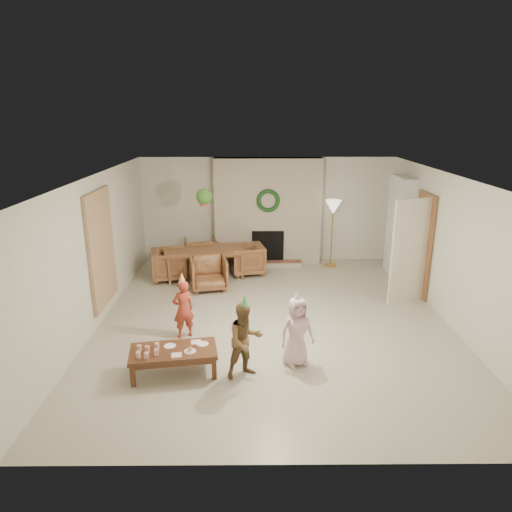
{
  "coord_description": "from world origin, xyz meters",
  "views": [
    {
      "loc": [
        -0.36,
        -7.4,
        3.47
      ],
      "look_at": [
        -0.3,
        0.4,
        1.05
      ],
      "focal_mm": 32.3,
      "sensor_mm": 36.0,
      "label": 1
    }
  ],
  "objects_px": {
    "dining_table": "(205,263)",
    "child_plaid": "(245,340)",
    "dining_chair_left": "(169,264)",
    "coffee_table_top": "(173,351)",
    "child_red": "(183,309)",
    "child_pink": "(297,331)",
    "dining_chair_near": "(209,273)",
    "dining_chair_right": "(247,259)",
    "dining_chair_far": "(201,252)"
  },
  "relations": [
    {
      "from": "dining_table",
      "to": "child_plaid",
      "type": "height_order",
      "value": "child_plaid"
    },
    {
      "from": "dining_chair_left",
      "to": "coffee_table_top",
      "type": "distance_m",
      "value": 3.88
    },
    {
      "from": "child_red",
      "to": "child_pink",
      "type": "bearing_deg",
      "value": 127.12
    },
    {
      "from": "dining_chair_near",
      "to": "dining_chair_left",
      "type": "relative_size",
      "value": 1.0
    },
    {
      "from": "coffee_table_top",
      "to": "child_plaid",
      "type": "relative_size",
      "value": 1.11
    },
    {
      "from": "child_red",
      "to": "dining_chair_left",
      "type": "bearing_deg",
      "value": -102.08
    },
    {
      "from": "dining_chair_left",
      "to": "coffee_table_top",
      "type": "bearing_deg",
      "value": 178.57
    },
    {
      "from": "dining_chair_right",
      "to": "dining_chair_left",
      "type": "bearing_deg",
      "value": -90.0
    },
    {
      "from": "child_pink",
      "to": "dining_chair_right",
      "type": "bearing_deg",
      "value": 82.15
    },
    {
      "from": "dining_chair_left",
      "to": "coffee_table_top",
      "type": "relative_size",
      "value": 0.63
    },
    {
      "from": "coffee_table_top",
      "to": "child_pink",
      "type": "height_order",
      "value": "child_pink"
    },
    {
      "from": "dining_chair_far",
      "to": "child_pink",
      "type": "height_order",
      "value": "child_pink"
    },
    {
      "from": "child_plaid",
      "to": "child_pink",
      "type": "bearing_deg",
      "value": -4.02
    },
    {
      "from": "dining_table",
      "to": "dining_chair_left",
      "type": "distance_m",
      "value": 0.76
    },
    {
      "from": "child_red",
      "to": "dining_chair_near",
      "type": "bearing_deg",
      "value": -122.03
    },
    {
      "from": "dining_chair_far",
      "to": "dining_chair_left",
      "type": "xyz_separation_m",
      "value": [
        -0.59,
        -0.9,
        0.0
      ]
    },
    {
      "from": "dining_chair_far",
      "to": "dining_chair_right",
      "type": "height_order",
      "value": "same"
    },
    {
      "from": "coffee_table_top",
      "to": "child_plaid",
      "type": "height_order",
      "value": "child_plaid"
    },
    {
      "from": "child_red",
      "to": "child_plaid",
      "type": "height_order",
      "value": "child_plaid"
    },
    {
      "from": "dining_chair_left",
      "to": "dining_chair_right",
      "type": "relative_size",
      "value": 1.0
    },
    {
      "from": "dining_chair_near",
      "to": "coffee_table_top",
      "type": "height_order",
      "value": "dining_chair_near"
    },
    {
      "from": "dining_table",
      "to": "coffee_table_top",
      "type": "xyz_separation_m",
      "value": [
        -0.03,
        -3.98,
        0.03
      ]
    },
    {
      "from": "dining_chair_near",
      "to": "dining_chair_far",
      "type": "height_order",
      "value": "same"
    },
    {
      "from": "dining_chair_right",
      "to": "coffee_table_top",
      "type": "relative_size",
      "value": 0.63
    },
    {
      "from": "dining_chair_near",
      "to": "dining_chair_right",
      "type": "xyz_separation_m",
      "value": [
        0.77,
        0.94,
        0.0
      ]
    },
    {
      "from": "dining_chair_right",
      "to": "child_pink",
      "type": "distance_m",
      "value": 4.01
    },
    {
      "from": "dining_chair_left",
      "to": "child_plaid",
      "type": "distance_m",
      "value": 4.25
    },
    {
      "from": "dining_table",
      "to": "dining_chair_far",
      "type": "height_order",
      "value": "dining_chair_far"
    },
    {
      "from": "child_pink",
      "to": "dining_chair_left",
      "type": "bearing_deg",
      "value": 105.51
    },
    {
      "from": "dining_chair_near",
      "to": "dining_table",
      "type": "bearing_deg",
      "value": 90.0
    },
    {
      "from": "dining_table",
      "to": "coffee_table_top",
      "type": "distance_m",
      "value": 3.98
    },
    {
      "from": "dining_chair_right",
      "to": "child_plaid",
      "type": "xyz_separation_m",
      "value": [
        0.03,
        -4.24,
        0.2
      ]
    },
    {
      "from": "child_red",
      "to": "coffee_table_top",
      "type": "bearing_deg",
      "value": 64.21
    },
    {
      "from": "dining_chair_right",
      "to": "child_red",
      "type": "relative_size",
      "value": 0.77
    },
    {
      "from": "dining_chair_near",
      "to": "child_red",
      "type": "bearing_deg",
      "value": -107.52
    },
    {
      "from": "dining_table",
      "to": "child_plaid",
      "type": "relative_size",
      "value": 1.62
    },
    {
      "from": "child_red",
      "to": "child_pink",
      "type": "relative_size",
      "value": 0.94
    },
    {
      "from": "child_plaid",
      "to": "dining_chair_left",
      "type": "bearing_deg",
      "value": 86.79
    },
    {
      "from": "dining_table",
      "to": "dining_chair_near",
      "type": "bearing_deg",
      "value": -90.0
    },
    {
      "from": "dining_chair_near",
      "to": "dining_chair_far",
      "type": "relative_size",
      "value": 1.0
    },
    {
      "from": "dining_chair_right",
      "to": "child_red",
      "type": "height_order",
      "value": "child_red"
    },
    {
      "from": "child_red",
      "to": "child_pink",
      "type": "distance_m",
      "value": 1.94
    },
    {
      "from": "coffee_table_top",
      "to": "child_plaid",
      "type": "xyz_separation_m",
      "value": [
        0.99,
        -0.07,
        0.2
      ]
    },
    {
      "from": "child_plaid",
      "to": "child_pink",
      "type": "xyz_separation_m",
      "value": [
        0.73,
        0.31,
        -0.02
      ]
    },
    {
      "from": "coffee_table_top",
      "to": "child_red",
      "type": "xyz_separation_m",
      "value": [
        -0.01,
        1.1,
        0.15
      ]
    },
    {
      "from": "dining_chair_far",
      "to": "child_red",
      "type": "relative_size",
      "value": 0.77
    },
    {
      "from": "dining_chair_left",
      "to": "child_plaid",
      "type": "relative_size",
      "value": 0.69
    },
    {
      "from": "dining_chair_far",
      "to": "coffee_table_top",
      "type": "xyz_separation_m",
      "value": [
        0.12,
        -4.72,
        0.0
      ]
    },
    {
      "from": "dining_table",
      "to": "coffee_table_top",
      "type": "relative_size",
      "value": 1.46
    },
    {
      "from": "dining_chair_far",
      "to": "dining_chair_left",
      "type": "height_order",
      "value": "same"
    }
  ]
}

